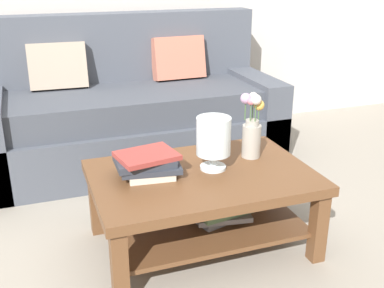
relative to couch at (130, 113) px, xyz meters
name	(u,v)px	position (x,y,z in m)	size (l,w,h in m)	color
ground_plane	(194,217)	(0.14, -1.01, -0.36)	(10.00, 10.00, 0.00)	gray
couch	(130,113)	(0.00, 0.00, 0.00)	(2.12, 0.90, 1.06)	#474C56
coffee_table	(203,194)	(0.08, -1.30, -0.06)	(1.10, 0.74, 0.42)	brown
book_stack_main	(148,164)	(-0.19, -1.24, 0.12)	(0.33, 0.26, 0.12)	beige
glass_hurricane_vase	(213,138)	(0.15, -1.27, 0.22)	(0.17, 0.17, 0.27)	silver
flower_pitcher	(252,130)	(0.40, -1.19, 0.21)	(0.13, 0.11, 0.35)	#9E998E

